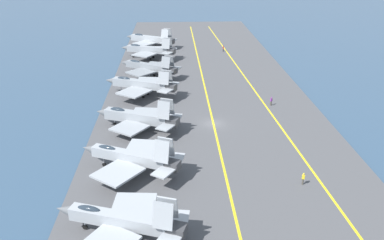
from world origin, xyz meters
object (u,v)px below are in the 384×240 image
(parked_jet_second, at_px, (122,220))
(crew_purple_vest, at_px, (271,101))
(parked_jet_fourth, at_px, (138,117))
(parked_jet_fifth, at_px, (141,84))
(crew_yellow_vest, at_px, (303,178))
(parked_jet_seventh, at_px, (149,50))
(parked_jet_third, at_px, (132,157))
(crew_red_vest, at_px, (223,48))
(parked_jet_sixth, at_px, (149,67))
(parked_jet_eighth, at_px, (150,39))

(parked_jet_second, distance_m, crew_purple_vest, 46.98)
(parked_jet_fourth, bearing_deg, parked_jet_fifth, 1.49)
(parked_jet_fourth, relative_size, crew_yellow_vest, 8.89)
(parked_jet_seventh, bearing_deg, crew_yellow_vest, -159.98)
(parked_jet_second, bearing_deg, parked_jet_third, 0.50)
(crew_red_vest, bearing_deg, crew_yellow_vest, -178.32)
(crew_yellow_vest, bearing_deg, parked_jet_fifth, 34.01)
(parked_jet_fifth, distance_m, crew_red_vest, 43.97)
(parked_jet_sixth, height_order, crew_red_vest, parked_jet_sixth)
(parked_jet_second, distance_m, parked_jet_fourth, 29.01)
(parked_jet_fourth, bearing_deg, parked_jet_sixth, -1.01)
(parked_jet_second, bearing_deg, parked_jet_seventh, 0.53)
(parked_jet_second, xyz_separation_m, parked_jet_sixth, (59.37, -0.17, 0.34))
(parked_jet_seventh, height_order, crew_yellow_vest, parked_jet_seventh)
(parked_jet_second, bearing_deg, crew_yellow_vest, -67.70)
(parked_jet_fourth, distance_m, crew_purple_vest, 28.24)
(parked_jet_eighth, bearing_deg, crew_purple_vest, -152.26)
(parked_jet_seventh, xyz_separation_m, parked_jet_eighth, (13.68, 0.18, -0.05))
(parked_jet_third, xyz_separation_m, crew_red_vest, (69.75, -21.60, -1.53))
(parked_jet_sixth, xyz_separation_m, parked_jet_seventh, (17.15, 0.88, 0.07))
(parked_jet_fourth, bearing_deg, parked_jet_second, -179.28)
(parked_jet_second, relative_size, parked_jet_fifth, 0.96)
(parked_jet_sixth, bearing_deg, parked_jet_fifth, 175.84)
(parked_jet_fourth, xyz_separation_m, parked_jet_eighth, (61.20, 0.53, 0.30))
(parked_jet_fifth, bearing_deg, crew_yellow_vest, -145.99)
(parked_jet_eighth, xyz_separation_m, crew_purple_vest, (-51.07, -26.85, -1.60))
(parked_jet_eighth, height_order, crew_red_vest, parked_jet_eighth)
(parked_jet_second, xyz_separation_m, parked_jet_seventh, (76.52, 0.70, 0.40))
(parked_jet_second, relative_size, parked_jet_seventh, 0.97)
(parked_jet_seventh, relative_size, parked_jet_eighth, 0.98)
(crew_yellow_vest, bearing_deg, parked_jet_seventh, 20.02)
(parked_jet_sixth, xyz_separation_m, crew_purple_vest, (-20.23, -25.79, -1.59))
(parked_jet_second, xyz_separation_m, crew_purple_vest, (39.14, -25.96, -1.25))
(parked_jet_sixth, relative_size, crew_yellow_vest, 8.76)
(crew_red_vest, bearing_deg, parked_jet_eighth, 74.02)
(parked_jet_fourth, bearing_deg, crew_purple_vest, -68.95)
(parked_jet_sixth, relative_size, crew_purple_vest, 8.67)
(parked_jet_seventh, bearing_deg, parked_jet_second, -179.47)
(parked_jet_second, xyz_separation_m, parked_jet_fifth, (45.93, 0.80, 0.44))
(parked_jet_seventh, distance_m, parked_jet_eighth, 13.68)
(parked_jet_fourth, bearing_deg, parked_jet_seventh, 0.41)
(crew_purple_vest, distance_m, crew_yellow_vest, 29.53)
(parked_jet_third, relative_size, parked_jet_sixth, 0.99)
(parked_jet_second, distance_m, crew_red_vest, 86.52)
(parked_jet_fourth, relative_size, parked_jet_seventh, 0.98)
(parked_jet_third, height_order, parked_jet_fourth, parked_jet_third)
(parked_jet_fourth, distance_m, crew_yellow_vest, 30.84)
(parked_jet_seventh, bearing_deg, parked_jet_sixth, -177.07)
(parked_jet_fifth, distance_m, parked_jet_sixth, 13.47)
(parked_jet_fourth, xyz_separation_m, crew_yellow_vest, (-19.31, -24.01, -1.31))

